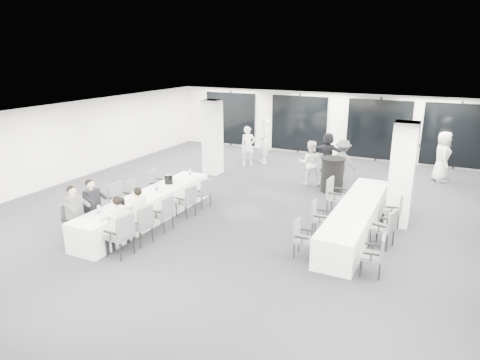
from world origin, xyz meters
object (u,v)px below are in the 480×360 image
(standing_guest_a, at_px, (248,144))
(ice_bucket_near, at_px, (121,203))
(chair_side_right_far, at_px, (394,207))
(standing_guest_h, at_px, (400,177))
(standing_guest_f, at_px, (328,150))
(chair_side_right_mid, at_px, (386,226))
(chair_side_left_mid, at_px, (319,216))
(standing_guest_d, at_px, (407,145))
(standing_guest_c, at_px, (343,159))
(standing_guest_b, at_px, (310,160))
(chair_main_right_second, at_px, (142,223))
(chair_side_left_near, at_px, (302,236))
(banquet_table_main, at_px, (148,208))
(chair_main_left_far, at_px, (156,184))
(chair_main_right_mid, at_px, (164,212))
(chair_main_left_mid, at_px, (119,198))
(chair_main_right_fourth, at_px, (187,199))
(chair_main_right_near, at_px, (122,233))
(cocktail_table, at_px, (332,175))
(chair_side_left_far, at_px, (335,194))
(chair_main_left_fourth, at_px, (135,194))
(chair_main_left_second, at_px, (90,214))
(standing_guest_g, at_px, (264,138))
(ice_bucket_far, at_px, (169,179))
(chair_main_right_far, at_px, (203,191))
(standing_guest_e, at_px, (443,153))
(chair_main_left_near, at_px, (72,220))
(chair_side_right_near, at_px, (376,253))

(standing_guest_a, distance_m, ice_bucket_near, 7.72)
(chair_side_right_far, height_order, standing_guest_h, standing_guest_h)
(standing_guest_f, height_order, standing_guest_h, standing_guest_h)
(chair_side_right_mid, distance_m, chair_side_right_far, 1.49)
(standing_guest_a, relative_size, standing_guest_f, 1.05)
(chair_side_left_mid, height_order, standing_guest_d, standing_guest_d)
(ice_bucket_near, bearing_deg, standing_guest_c, 60.93)
(standing_guest_b, relative_size, standing_guest_f, 1.03)
(chair_main_right_second, height_order, chair_side_right_far, chair_main_right_second)
(chair_side_left_near, bearing_deg, ice_bucket_near, -79.56)
(standing_guest_a, distance_m, standing_guest_h, 6.58)
(chair_side_right_mid, height_order, standing_guest_b, standing_guest_b)
(banquet_table_main, relative_size, chair_main_left_far, 5.25)
(chair_main_right_mid, height_order, standing_guest_h, standing_guest_h)
(chair_main_left_far, relative_size, chair_side_left_mid, 1.07)
(chair_main_left_mid, distance_m, chair_main_right_fourth, 1.90)
(chair_main_right_near, distance_m, chair_side_right_mid, 6.16)
(cocktail_table, distance_m, standing_guest_c, 1.22)
(chair_side_left_mid, distance_m, standing_guest_d, 7.43)
(chair_side_left_far, xyz_separation_m, chair_side_right_mid, (1.67, -1.69, -0.05))
(chair_main_left_fourth, height_order, standing_guest_b, standing_guest_b)
(chair_main_left_second, distance_m, standing_guest_g, 8.74)
(standing_guest_g, bearing_deg, chair_main_left_second, -47.10)
(chair_main_right_mid, height_order, chair_side_left_far, chair_side_left_far)
(chair_main_right_near, height_order, ice_bucket_far, same)
(standing_guest_a, bearing_deg, chair_side_left_mid, -89.81)
(chair_main_right_fourth, distance_m, chair_side_left_near, 3.78)
(cocktail_table, relative_size, chair_main_left_fourth, 1.26)
(banquet_table_main, relative_size, chair_main_right_near, 4.86)
(ice_bucket_near, bearing_deg, chair_side_left_far, 41.39)
(standing_guest_a, bearing_deg, chair_main_left_mid, -136.04)
(chair_main_left_second, bearing_deg, chair_side_left_near, 91.26)
(chair_main_right_mid, height_order, chair_main_right_far, chair_main_right_mid)
(chair_main_right_far, height_order, standing_guest_e, standing_guest_e)
(chair_main_left_near, distance_m, chair_side_right_far, 8.31)
(chair_main_left_far, distance_m, standing_guest_g, 6.00)
(chair_side_right_mid, bearing_deg, banquet_table_main, 114.42)
(chair_main_left_near, relative_size, standing_guest_b, 0.54)
(standing_guest_h, bearing_deg, cocktail_table, 31.14)
(chair_main_right_second, distance_m, ice_bucket_near, 0.88)
(chair_main_right_mid, distance_m, standing_guest_h, 7.01)
(chair_main_left_near, bearing_deg, chair_side_left_near, 105.57)
(chair_main_right_near, relative_size, chair_main_right_fourth, 1.14)
(standing_guest_b, bearing_deg, standing_guest_d, -147.14)
(chair_main_left_fourth, height_order, chair_side_left_mid, chair_main_left_fourth)
(banquet_table_main, xyz_separation_m, chair_main_right_mid, (0.83, -0.36, 0.15))
(chair_main_left_far, distance_m, chair_side_left_near, 5.58)
(banquet_table_main, height_order, chair_side_left_near, chair_side_left_near)
(chair_side_left_mid, xyz_separation_m, standing_guest_h, (1.58, 3.10, 0.42))
(chair_main_left_far, relative_size, chair_side_right_near, 1.06)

